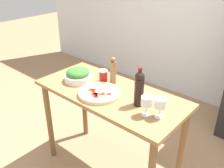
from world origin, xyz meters
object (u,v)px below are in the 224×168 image
object	(u,v)px
pepper_mill	(113,71)
wine_bottle	(139,88)
wine_glass_far	(160,103)
salad_bowl	(78,75)
wine_glass_near	(147,102)
homemade_pizza	(99,93)
salt_canister	(103,76)

from	to	relation	value
pepper_mill	wine_bottle	bearing A→B (deg)	-21.20
wine_glass_far	salad_bowl	bearing A→B (deg)	178.82
wine_glass_near	homemade_pizza	bearing A→B (deg)	-179.48
wine_glass_near	wine_glass_far	distance (m)	0.10
salt_canister	wine_glass_near	bearing A→B (deg)	-18.54
pepper_mill	salad_bowl	bearing A→B (deg)	-148.48
homemade_pizza	salt_canister	size ratio (longest dim) A/B	3.17
homemade_pizza	salt_canister	world-z (taller)	salt_canister
wine_glass_near	wine_glass_far	world-z (taller)	same
wine_glass_near	salt_canister	size ratio (longest dim) A/B	1.35
wine_glass_far	salad_bowl	xyz separation A→B (m)	(-0.88, 0.02, -0.05)
wine_glass_near	pepper_mill	size ratio (longest dim) A/B	0.60
wine_glass_near	salad_bowl	bearing A→B (deg)	175.63
homemade_pizza	salt_canister	xyz separation A→B (m)	(-0.15, 0.21, 0.04)
wine_glass_near	homemade_pizza	world-z (taller)	wine_glass_near
wine_glass_near	wine_glass_far	bearing A→B (deg)	26.32
wine_bottle	homemade_pizza	xyz separation A→B (m)	(-0.34, -0.08, -0.13)
wine_glass_near	homemade_pizza	xyz separation A→B (m)	(-0.46, -0.00, -0.09)
homemade_pizza	salt_canister	bearing A→B (deg)	124.82
pepper_mill	salt_canister	xyz separation A→B (m)	(-0.09, -0.03, -0.07)
wine_bottle	salt_canister	distance (m)	0.51
homemade_pizza	wine_glass_far	bearing A→B (deg)	4.86
wine_glass_near	wine_glass_far	size ratio (longest dim) A/B	1.00
wine_bottle	wine_glass_near	size ratio (longest dim) A/B	2.07
wine_glass_far	pepper_mill	world-z (taller)	pepper_mill
homemade_pizza	salad_bowl	bearing A→B (deg)	168.85
wine_glass_near	salad_bowl	xyz separation A→B (m)	(-0.79, 0.06, -0.05)
wine_bottle	pepper_mill	distance (m)	0.42
salad_bowl	salt_canister	bearing A→B (deg)	37.97
salad_bowl	homemade_pizza	world-z (taller)	salad_bowl
wine_glass_near	salt_canister	bearing A→B (deg)	161.46
salad_bowl	pepper_mill	bearing A→B (deg)	31.52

